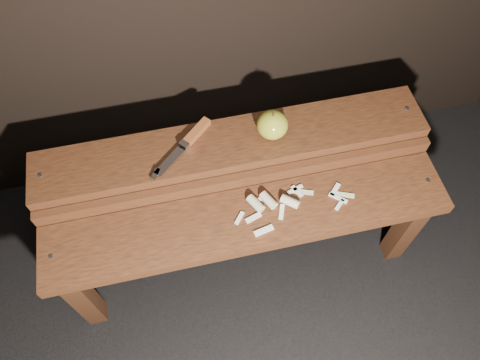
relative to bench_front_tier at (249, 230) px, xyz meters
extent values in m
plane|color=black|center=(0.00, 0.06, -0.35)|extent=(60.00, 60.00, 0.00)
cube|color=#341A0D|center=(-0.54, -0.04, -0.16)|extent=(0.06, 0.06, 0.38)
cube|color=#341A0D|center=(0.54, -0.04, -0.16)|extent=(0.06, 0.06, 0.38)
cube|color=#442210|center=(0.00, 0.01, 0.05)|extent=(1.20, 0.20, 0.04)
cylinder|color=slate|center=(-0.56, 0.01, 0.07)|extent=(0.01, 0.01, 0.00)
cylinder|color=slate|center=(0.56, 0.01, 0.07)|extent=(0.01, 0.01, 0.00)
cube|color=#341A0D|center=(-0.54, 0.26, -0.12)|extent=(0.06, 0.06, 0.46)
cube|color=#341A0D|center=(0.54, 0.26, -0.12)|extent=(0.06, 0.06, 0.46)
cube|color=#442210|center=(0.00, 0.13, 0.09)|extent=(1.20, 0.02, 0.05)
cube|color=#442210|center=(0.00, 0.23, 0.13)|extent=(1.20, 0.18, 0.04)
cylinder|color=slate|center=(-0.56, 0.23, 0.15)|extent=(0.01, 0.01, 0.00)
cylinder|color=slate|center=(0.56, 0.23, 0.15)|extent=(0.01, 0.01, 0.00)
ellipsoid|color=olive|center=(0.12, 0.23, 0.19)|extent=(0.09, 0.09, 0.08)
cylinder|color=#382314|center=(0.12, 0.23, 0.24)|extent=(0.01, 0.01, 0.01)
cube|color=brown|center=(-0.10, 0.28, 0.16)|extent=(0.09, 0.09, 0.02)
cube|color=silver|center=(-0.14, 0.24, 0.16)|extent=(0.03, 0.03, 0.02)
cube|color=silver|center=(-0.19, 0.19, 0.16)|extent=(0.10, 0.10, 0.00)
cube|color=silver|center=(-0.24, 0.16, 0.16)|extent=(0.03, 0.04, 0.00)
cube|color=beige|center=(-0.03, 0.01, 0.07)|extent=(0.04, 0.04, 0.01)
cube|color=beige|center=(0.27, -0.01, 0.07)|extent=(0.04, 0.04, 0.01)
cube|color=beige|center=(0.10, 0.00, 0.07)|extent=(0.03, 0.05, 0.01)
cube|color=beige|center=(0.16, 0.06, 0.07)|extent=(0.03, 0.04, 0.01)
cube|color=beige|center=(0.01, 0.00, 0.07)|extent=(0.05, 0.03, 0.01)
cube|color=beige|center=(0.03, -0.04, 0.07)|extent=(0.06, 0.03, 0.01)
cube|color=beige|center=(0.16, 0.07, 0.07)|extent=(0.05, 0.03, 0.01)
cube|color=beige|center=(0.27, 0.04, 0.07)|extent=(0.04, 0.04, 0.01)
cube|color=beige|center=(0.05, 0.06, 0.07)|extent=(0.04, 0.02, 0.01)
cube|color=beige|center=(0.27, 0.01, 0.07)|extent=(0.05, 0.05, 0.01)
cylinder|color=#C9BB8C|center=(0.07, 0.05, 0.08)|extent=(0.05, 0.06, 0.03)
cylinder|color=#C9BB8C|center=(0.13, 0.03, 0.08)|extent=(0.06, 0.06, 0.03)
cylinder|color=#C9BB8C|center=(0.03, 0.04, 0.08)|extent=(0.05, 0.06, 0.03)
cube|color=#BCC988|center=(0.18, 0.06, 0.07)|extent=(0.07, 0.04, 0.00)
cube|color=#BCC988|center=(0.29, 0.02, 0.07)|extent=(0.07, 0.04, 0.00)
camera|label=1|loc=(-0.16, -0.58, 1.28)|focal=35.00mm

